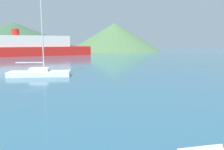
# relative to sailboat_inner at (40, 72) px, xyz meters

# --- Properties ---
(sailboat_inner) EXTENTS (6.43, 2.84, 10.54)m
(sailboat_inner) POSITION_rel_sailboat_inner_xyz_m (0.00, 0.00, 0.00)
(sailboat_inner) COLOR silver
(sailboat_inner) RESTS_ON ground_plane
(ferry_distant) EXTENTS (37.53, 13.48, 6.66)m
(ferry_distant) POSITION_rel_sailboat_inner_xyz_m (-7.06, 35.89, 1.79)
(ferry_distant) COLOR red
(ferry_distant) RESTS_ON ground_plane
(hill_central) EXTENTS (55.83, 55.83, 10.91)m
(hill_central) POSITION_rel_sailboat_inner_xyz_m (-12.27, 68.70, 5.03)
(hill_central) COLOR #38563D
(hill_central) RESTS_ON ground_plane
(hill_east) EXTENTS (36.72, 36.72, 10.77)m
(hill_east) POSITION_rel_sailboat_inner_xyz_m (25.69, 60.53, 4.95)
(hill_east) COLOR #476B42
(hill_east) RESTS_ON ground_plane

